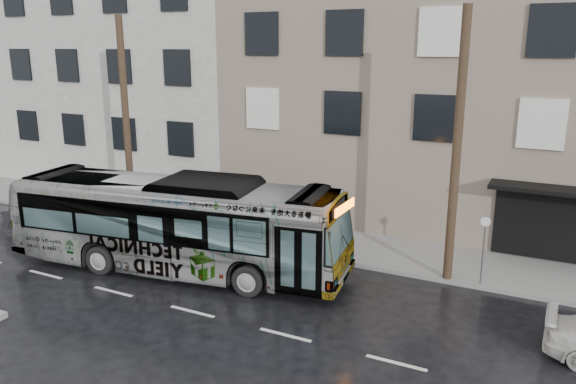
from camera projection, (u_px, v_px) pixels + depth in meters
name	position (u px, v px, depth m)	size (l,w,h in m)	color
ground	(236.00, 282.00, 19.34)	(120.00, 120.00, 0.00)	black
sidewalk	(298.00, 238.00, 23.56)	(90.00, 3.60, 0.15)	gray
building_taupe	(463.00, 98.00, 26.75)	(20.00, 12.00, 11.00)	gray
building_grey	(116.00, 44.00, 37.44)	(26.00, 15.00, 16.00)	silver
utility_pole_front	(457.00, 149.00, 18.19)	(0.30, 0.30, 9.00)	#423121
utility_pole_rear	(126.00, 123.00, 24.29)	(0.30, 0.30, 9.00)	#423121
sign_post	(483.00, 250.00, 18.54)	(0.06, 0.06, 2.40)	slate
bus	(177.00, 224.00, 20.02)	(2.91, 12.42, 3.46)	#B2B2B2
dark_sedan	(47.00, 221.00, 23.83)	(1.48, 4.23, 1.39)	black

